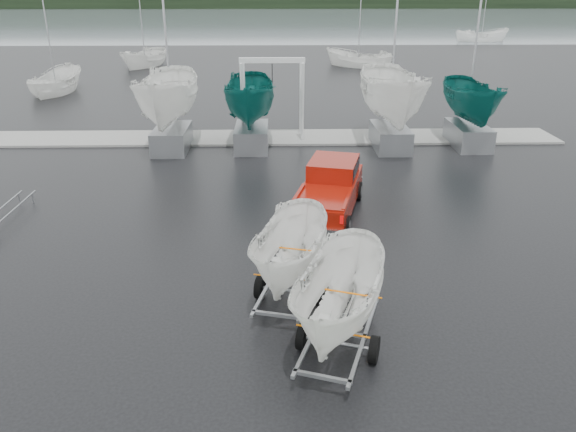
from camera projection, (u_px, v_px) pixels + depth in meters
The scene contains 15 objects.
ground_plane at pixel (267, 246), 17.49m from camera, with size 120.00×120.00×0.00m, color black.
lake at pixel (272, 24), 109.72m from camera, with size 300.00×300.00×0.00m, color slate.
dock at pixel (269, 138), 29.46m from camera, with size 30.00×3.00×0.12m, color gray.
pickup_truck at pixel (330, 187), 19.78m from camera, with size 3.04×5.53×1.75m.
trailer_hitched at pixel (292, 203), 13.64m from camera, with size 2.05×3.78×4.84m.
trailer_parked at pixel (344, 239), 11.53m from camera, with size 2.28×3.79×5.01m.
boat_hoist at pixel (272, 87), 28.46m from camera, with size 3.30×2.18×4.12m.
keelboat_0 at pixel (166, 59), 25.87m from camera, with size 2.71×3.20×10.89m.
keelboat_1 at pixel (250, 70), 26.34m from camera, with size 2.40×3.20×7.48m.
keelboat_2 at pixel (396, 55), 26.04m from camera, with size 2.82×3.20×11.00m.
keelboat_3 at pixel (475, 77), 26.82m from camera, with size 2.17×3.20×10.34m.
moored_boat_0 at pixel (57, 92), 41.72m from camera, with size 2.73×2.80×11.48m.
moored_boat_1 at pixel (146, 66), 54.51m from camera, with size 3.39×3.44×11.59m.
moored_boat_2 at pixel (358, 67), 54.24m from camera, with size 3.58×3.56×11.42m.
moored_boat_3 at pixel (481, 41), 77.39m from camera, with size 2.95×2.88×11.58m.
Camera 1 is at (0.28, -15.79, 7.61)m, focal length 35.00 mm.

